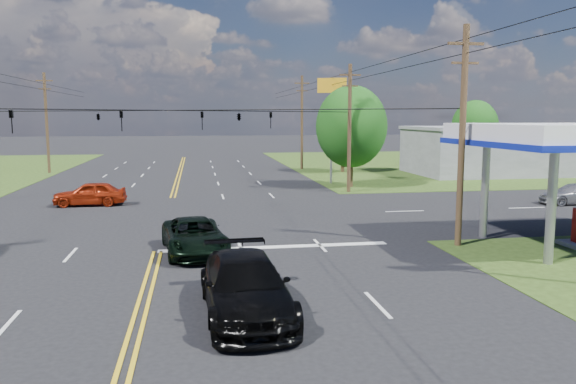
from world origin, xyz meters
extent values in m
plane|color=black|center=(0.00, 12.00, 0.00)|extent=(280.00, 280.00, 0.00)
cube|color=#283E13|center=(35.00, 44.00, 0.00)|extent=(46.00, 48.00, 0.03)
cube|color=silver|center=(5.00, 4.00, 0.00)|extent=(10.00, 0.50, 0.02)
cube|color=slate|center=(30.00, 32.00, 2.20)|extent=(14.00, 10.00, 4.40)
cylinder|color=#A5A5AA|center=(15.00, -0.50, 2.33)|extent=(0.36, 0.36, 4.65)
cylinder|color=#A5A5AA|center=(15.00, 4.50, 2.33)|extent=(0.36, 0.36, 4.65)
cylinder|color=#45311D|center=(13.00, 3.00, 4.75)|extent=(0.28, 0.28, 9.50)
cube|color=#45311D|center=(13.00, 3.00, 8.70)|extent=(1.60, 0.12, 0.12)
cube|color=#45311D|center=(13.00, 3.00, 7.90)|extent=(1.20, 0.10, 0.10)
cylinder|color=#45311D|center=(13.00, 21.00, 4.75)|extent=(0.28, 0.28, 9.50)
cube|color=#45311D|center=(13.00, 21.00, 8.70)|extent=(1.60, 0.12, 0.12)
cube|color=#45311D|center=(13.00, 21.00, 7.90)|extent=(1.20, 0.10, 0.10)
cylinder|color=#45311D|center=(-13.00, 40.00, 5.00)|extent=(0.28, 0.28, 10.00)
cube|color=#45311D|center=(-13.00, 40.00, 9.20)|extent=(1.60, 0.12, 0.12)
cube|color=#45311D|center=(-13.00, 40.00, 8.40)|extent=(1.20, 0.10, 0.10)
cylinder|color=#45311D|center=(13.00, 40.00, 5.00)|extent=(0.28, 0.28, 10.00)
cube|color=#45311D|center=(13.00, 40.00, 9.20)|extent=(1.60, 0.12, 0.12)
cube|color=#45311D|center=(13.00, 40.00, 8.40)|extent=(1.20, 0.10, 0.10)
imported|color=black|center=(-6.50, 7.50, 5.42)|extent=(0.17, 0.21, 1.05)
imported|color=black|center=(-2.08, 10.56, 5.42)|extent=(0.17, 0.21, 1.05)
imported|color=black|center=(2.08, 13.44, 5.42)|extent=(0.17, 0.21, 1.05)
imported|color=black|center=(6.50, 16.50, 5.42)|extent=(0.17, 0.21, 1.05)
imported|color=black|center=(-3.90, 14.70, 5.70)|extent=(1.24, 0.26, 0.50)
imported|color=black|center=(3.90, 9.30, 5.70)|extent=(1.24, 0.26, 0.50)
cylinder|color=black|center=(13.00, 10.00, 8.90)|extent=(0.04, 100.00, 0.04)
cylinder|color=black|center=(13.00, 10.00, 8.30)|extent=(0.04, 100.00, 0.04)
cylinder|color=#45311D|center=(14.00, 24.00, 1.65)|extent=(0.36, 0.36, 3.30)
ellipsoid|color=#184412|center=(14.00, 24.00, 4.88)|extent=(5.70, 5.70, 6.60)
cylinder|color=#45311D|center=(16.50, 36.00, 1.43)|extent=(0.36, 0.36, 2.86)
ellipsoid|color=#184412|center=(16.50, 36.00, 4.23)|extent=(4.94, 4.94, 5.72)
cylinder|color=#45311D|center=(34.00, 42.00, 1.54)|extent=(0.36, 0.36, 3.08)
ellipsoid|color=#184412|center=(34.00, 42.00, 4.55)|extent=(5.32, 5.32, 6.16)
imported|color=black|center=(1.55, 3.50, 0.72)|extent=(3.01, 5.45, 1.44)
imported|color=black|center=(3.00, -4.19, 0.84)|extent=(2.62, 5.92, 1.69)
imported|color=#98220B|center=(-5.09, 17.50, 0.77)|extent=(4.52, 1.85, 1.53)
imported|color=#9E9EA2|center=(26.00, 13.00, 0.67)|extent=(4.66, 2.03, 1.33)
cylinder|color=#A5A5AA|center=(13.00, 26.58, 4.42)|extent=(0.20, 0.20, 8.85)
cube|color=#FFAD1A|center=(13.00, 26.58, 8.25)|extent=(2.33, 1.21, 1.22)
camera|label=1|loc=(1.69, -19.66, 5.64)|focal=35.00mm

